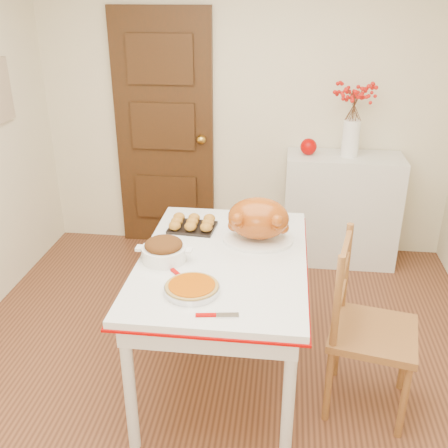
# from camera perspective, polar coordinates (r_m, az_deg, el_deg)

# --- Properties ---
(floor) EXTENTS (3.50, 4.00, 0.00)m
(floor) POSITION_cam_1_polar(r_m,az_deg,el_deg) (3.23, -1.13, -17.89)
(floor) COLOR #4A2818
(floor) RESTS_ON ground
(wall_back) EXTENTS (3.50, 0.00, 2.50)m
(wall_back) POSITION_cam_1_polar(r_m,az_deg,el_deg) (4.48, 2.38, 12.48)
(wall_back) COLOR beige
(wall_back) RESTS_ON ground
(door_back) EXTENTS (0.85, 0.06, 2.06)m
(door_back) POSITION_cam_1_polar(r_m,az_deg,el_deg) (4.60, -6.54, 9.87)
(door_back) COLOR #3C1F0D
(door_back) RESTS_ON ground
(sideboard) EXTENTS (0.94, 0.42, 0.94)m
(sideboard) POSITION_cam_1_polar(r_m,az_deg,el_deg) (4.51, 12.65, 1.58)
(sideboard) COLOR silver
(sideboard) RESTS_ON floor
(kitchen_table) EXTENTS (0.94, 1.37, 0.82)m
(kitchen_table) POSITION_cam_1_polar(r_m,az_deg,el_deg) (3.10, -0.11, -10.36)
(kitchen_table) COLOR silver
(kitchen_table) RESTS_ON floor
(chair_oak) EXTENTS (0.53, 0.53, 1.02)m
(chair_oak) POSITION_cam_1_polar(r_m,az_deg,el_deg) (2.96, 16.12, -11.02)
(chair_oak) COLOR brown
(chair_oak) RESTS_ON floor
(berry_vase) EXTENTS (0.31, 0.31, 0.61)m
(berry_vase) POSITION_cam_1_polar(r_m,az_deg,el_deg) (4.28, 13.93, 11.14)
(berry_vase) COLOR white
(berry_vase) RESTS_ON sideboard
(apple) EXTENTS (0.13, 0.13, 0.13)m
(apple) POSITION_cam_1_polar(r_m,az_deg,el_deg) (4.31, 9.25, 8.37)
(apple) COLOR #A40100
(apple) RESTS_ON sideboard
(turkey_platter) EXTENTS (0.43, 0.35, 0.26)m
(turkey_platter) POSITION_cam_1_polar(r_m,az_deg,el_deg) (3.01, 3.78, 0.37)
(turkey_platter) COLOR #A04F18
(turkey_platter) RESTS_ON kitchen_table
(pumpkin_pie) EXTENTS (0.31, 0.31, 0.06)m
(pumpkin_pie) POSITION_cam_1_polar(r_m,az_deg,el_deg) (2.56, -3.55, -6.92)
(pumpkin_pie) COLOR #A84400
(pumpkin_pie) RESTS_ON kitchen_table
(stuffing_dish) EXTENTS (0.33, 0.27, 0.12)m
(stuffing_dish) POSITION_cam_1_polar(r_m,az_deg,el_deg) (2.85, -6.61, -2.82)
(stuffing_dish) COLOR #643010
(stuffing_dish) RESTS_ON kitchen_table
(rolls_tray) EXTENTS (0.29, 0.24, 0.07)m
(rolls_tray) POSITION_cam_1_polar(r_m,az_deg,el_deg) (3.21, -3.49, 0.08)
(rolls_tray) COLOR #A36121
(rolls_tray) RESTS_ON kitchen_table
(pie_server) EXTENTS (0.20, 0.08, 0.01)m
(pie_server) POSITION_cam_1_polar(r_m,az_deg,el_deg) (2.40, -0.76, -9.94)
(pie_server) COLOR silver
(pie_server) RESTS_ON kitchen_table
(carving_knife) EXTENTS (0.23, 0.25, 0.01)m
(carving_knife) POSITION_cam_1_polar(r_m,az_deg,el_deg) (2.66, -4.31, -6.16)
(carving_knife) COLOR silver
(carving_knife) RESTS_ON kitchen_table
(drinking_glass) EXTENTS (0.07, 0.07, 0.11)m
(drinking_glass) POSITION_cam_1_polar(r_m,az_deg,el_deg) (3.33, 2.71, 1.39)
(drinking_glass) COLOR white
(drinking_glass) RESTS_ON kitchen_table
(shaker_pair) EXTENTS (0.10, 0.04, 0.09)m
(shaker_pair) POSITION_cam_1_polar(r_m,az_deg,el_deg) (3.30, 5.77, 0.90)
(shaker_pair) COLOR white
(shaker_pair) RESTS_ON kitchen_table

